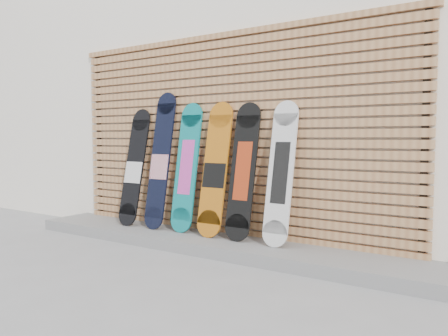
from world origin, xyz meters
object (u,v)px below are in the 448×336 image
Objects in this scene: snowboard_0 at (135,167)px; snowboard_2 at (187,167)px; snowboard_4 at (243,171)px; snowboard_1 at (160,161)px; snowboard_5 at (281,173)px; snowboard_3 at (215,170)px.

snowboard_2 is (0.77, 0.03, 0.03)m from snowboard_0.
snowboard_4 is at bearing -0.84° from snowboard_2.
snowboard_2 is at bearing 3.29° from snowboard_1.
snowboard_2 is at bearing 2.32° from snowboard_0.
snowboard_1 is 1.53m from snowboard_5.
snowboard_3 is (0.76, 0.00, -0.07)m from snowboard_1.
snowboard_3 is (0.40, -0.02, -0.01)m from snowboard_2.
snowboard_0 is at bearing -177.68° from snowboard_2.
snowboard_4 is (1.11, 0.01, -0.07)m from snowboard_1.
snowboard_2 is at bearing 177.15° from snowboard_3.
snowboard_5 is at bearing 0.30° from snowboard_1.
snowboard_1 is at bearing -179.88° from snowboard_3.
snowboard_1 is (0.40, 0.01, 0.09)m from snowboard_0.
snowboard_0 is 0.99× the size of snowboard_5.
snowboard_3 is at bearing 0.12° from snowboard_1.
snowboard_0 is 0.99× the size of snowboard_4.
snowboard_0 is 0.98× the size of snowboard_3.
snowboard_4 is at bearing 179.66° from snowboard_5.
snowboard_5 reaches higher than snowboard_0.
snowboard_4 is (0.34, 0.01, 0.00)m from snowboard_3.
snowboard_2 is (0.37, 0.02, -0.06)m from snowboard_1.
snowboard_0 is 0.89× the size of snowboard_1.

